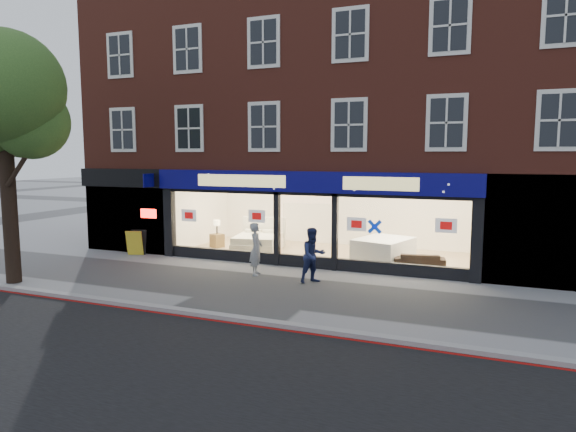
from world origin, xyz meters
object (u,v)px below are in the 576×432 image
Objects in this scene: sofa at (419,260)px; pedestrian_grey at (256,249)px; display_bed at (258,241)px; pedestrian_blue at (313,255)px; a_board at (136,243)px; mattress_stack at (384,249)px.

pedestrian_grey reaches higher than sofa.
display_bed is at bearing 10.64° from pedestrian_grey.
pedestrian_blue is (3.62, -3.79, 0.40)m from display_bed.
a_board is (-10.49, -1.38, 0.14)m from sofa.
mattress_stack is at bearing -38.56° from sofa.
display_bed is 1.01× the size of mattress_stack.
mattress_stack is 1.41× the size of pedestrian_grey.
mattress_stack reaches higher than sofa.
a_board is 7.89m from pedestrian_blue.
pedestrian_blue is at bearing -111.57° from mattress_stack.
sofa is (6.38, -0.91, -0.10)m from display_bed.
display_bed is 3.89m from pedestrian_grey.
pedestrian_grey is 1.01× the size of pedestrian_blue.
sofa is at bearing -3.44° from pedestrian_blue.
mattress_stack is at bearing -13.21° from display_bed.
mattress_stack is 1.44× the size of sofa.
sofa is 0.98× the size of pedestrian_grey.
pedestrian_grey is at bearing 122.95° from pedestrian_blue.
pedestrian_grey is (5.71, -1.23, 0.36)m from a_board.
mattress_stack is 4.78m from pedestrian_grey.
display_bed is 1.42× the size of pedestrian_grey.
pedestrian_blue is at bearing -111.02° from pedestrian_grey.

